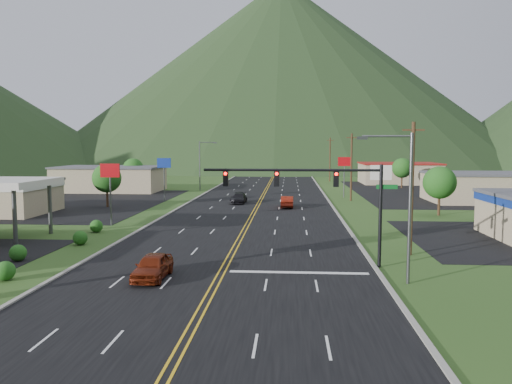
# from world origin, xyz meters

# --- Properties ---
(ground) EXTENTS (500.00, 500.00, 0.00)m
(ground) POSITION_xyz_m (0.00, 0.00, 0.00)
(ground) COLOR #234117
(ground) RESTS_ON ground
(road) EXTENTS (20.00, 460.00, 0.04)m
(road) POSITION_xyz_m (0.00, 0.00, 0.00)
(road) COLOR black
(road) RESTS_ON ground
(curb_east) EXTENTS (0.30, 460.00, 0.14)m
(curb_east) POSITION_xyz_m (10.15, 0.00, 0.00)
(curb_east) COLOR gray
(curb_east) RESTS_ON ground
(traffic_signal) EXTENTS (13.10, 0.43, 7.00)m
(traffic_signal) POSITION_xyz_m (6.48, 14.00, 5.33)
(traffic_signal) COLOR black
(traffic_signal) RESTS_ON ground
(streetlight_east) EXTENTS (3.28, 0.25, 9.00)m
(streetlight_east) POSITION_xyz_m (11.18, 10.00, 5.18)
(streetlight_east) COLOR #59595E
(streetlight_east) RESTS_ON ground
(streetlight_west) EXTENTS (3.28, 0.25, 9.00)m
(streetlight_west) POSITION_xyz_m (-11.68, 70.00, 5.18)
(streetlight_west) COLOR #59595E
(streetlight_west) RESTS_ON ground
(building_west_far) EXTENTS (18.40, 11.40, 4.50)m
(building_west_far) POSITION_xyz_m (-28.00, 68.00, 2.26)
(building_west_far) COLOR tan
(building_west_far) RESTS_ON ground
(building_east_mid) EXTENTS (14.40, 11.40, 4.30)m
(building_east_mid) POSITION_xyz_m (32.00, 55.00, 2.16)
(building_east_mid) COLOR tan
(building_east_mid) RESTS_ON ground
(building_east_far) EXTENTS (16.40, 12.40, 4.50)m
(building_east_far) POSITION_xyz_m (28.00, 90.00, 2.26)
(building_east_far) COLOR tan
(building_east_far) RESTS_ON ground
(pole_sign_west_a) EXTENTS (2.00, 0.18, 6.40)m
(pole_sign_west_a) POSITION_xyz_m (-14.00, 30.00, 5.05)
(pole_sign_west_a) COLOR #59595E
(pole_sign_west_a) RESTS_ON ground
(pole_sign_west_b) EXTENTS (2.00, 0.18, 6.40)m
(pole_sign_west_b) POSITION_xyz_m (-14.00, 52.00, 5.05)
(pole_sign_west_b) COLOR #59595E
(pole_sign_west_b) RESTS_ON ground
(pole_sign_east_a) EXTENTS (2.00, 0.18, 6.40)m
(pole_sign_east_a) POSITION_xyz_m (13.00, 28.00, 5.05)
(pole_sign_east_a) COLOR #59595E
(pole_sign_east_a) RESTS_ON ground
(pole_sign_east_b) EXTENTS (2.00, 0.18, 6.40)m
(pole_sign_east_b) POSITION_xyz_m (13.00, 60.00, 5.05)
(pole_sign_east_b) COLOR #59595E
(pole_sign_east_b) RESTS_ON ground
(tree_west_a) EXTENTS (3.84, 3.84, 5.82)m
(tree_west_a) POSITION_xyz_m (-20.00, 45.00, 3.89)
(tree_west_a) COLOR #382314
(tree_west_a) RESTS_ON ground
(tree_west_b) EXTENTS (3.84, 3.84, 5.82)m
(tree_west_b) POSITION_xyz_m (-25.00, 72.00, 3.89)
(tree_west_b) COLOR #382314
(tree_west_b) RESTS_ON ground
(tree_east_a) EXTENTS (3.84, 3.84, 5.82)m
(tree_east_a) POSITION_xyz_m (22.00, 40.00, 3.89)
(tree_east_a) COLOR #382314
(tree_east_a) RESTS_ON ground
(tree_east_b) EXTENTS (3.84, 3.84, 5.82)m
(tree_east_b) POSITION_xyz_m (26.00, 78.00, 3.89)
(tree_east_b) COLOR #382314
(tree_east_b) RESTS_ON ground
(utility_pole_a) EXTENTS (1.60, 0.28, 10.00)m
(utility_pole_a) POSITION_xyz_m (13.50, 18.00, 5.13)
(utility_pole_a) COLOR #382314
(utility_pole_a) RESTS_ON ground
(utility_pole_b) EXTENTS (1.60, 0.28, 10.00)m
(utility_pole_b) POSITION_xyz_m (13.50, 55.00, 5.13)
(utility_pole_b) COLOR #382314
(utility_pole_b) RESTS_ON ground
(utility_pole_c) EXTENTS (1.60, 0.28, 10.00)m
(utility_pole_c) POSITION_xyz_m (13.50, 95.00, 5.13)
(utility_pole_c) COLOR #382314
(utility_pole_c) RESTS_ON ground
(utility_pole_d) EXTENTS (1.60, 0.28, 10.00)m
(utility_pole_d) POSITION_xyz_m (13.50, 135.00, 5.13)
(utility_pole_d) COLOR #382314
(utility_pole_d) RESTS_ON ground
(mountain_n) EXTENTS (220.00, 220.00, 85.00)m
(mountain_n) POSITION_xyz_m (0.00, 220.00, 42.50)
(mountain_n) COLOR #173217
(mountain_n) RESTS_ON ground
(car_red_near) EXTENTS (1.88, 4.54, 1.54)m
(car_red_near) POSITION_xyz_m (-4.06, 9.91, 0.77)
(car_red_near) COLOR #661D0B
(car_red_near) RESTS_ON ground
(car_dark_mid) EXTENTS (2.20, 5.00, 1.43)m
(car_dark_mid) POSITION_xyz_m (-2.87, 50.52, 0.71)
(car_dark_mid) COLOR black
(car_dark_mid) RESTS_ON ground
(car_red_far) EXTENTS (1.67, 4.58, 1.50)m
(car_red_far) POSITION_xyz_m (4.07, 46.23, 0.75)
(car_red_far) COLOR maroon
(car_red_far) RESTS_ON ground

